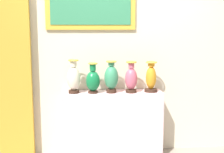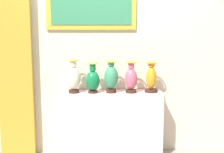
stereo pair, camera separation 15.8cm
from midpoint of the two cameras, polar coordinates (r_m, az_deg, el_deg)
display_shelf at (r=3.94m, az=1.16°, el=-8.79°), size 1.24×0.31×0.83m
back_wall at (r=3.97m, az=0.89°, el=5.89°), size 3.30×0.14×2.79m
curtain_gold at (r=3.97m, az=-16.36°, el=1.93°), size 0.42×0.08×2.31m
vase_ivory at (r=3.77m, az=-5.88°, el=-0.26°), size 0.16×0.16×0.41m
vase_emerald at (r=3.75m, az=-2.36°, el=-0.65°), size 0.17×0.17×0.37m
vase_jade at (r=3.76m, az=1.06°, el=-0.19°), size 0.17×0.17×0.39m
vase_rose at (r=3.77m, az=4.73°, el=-0.39°), size 0.15×0.15×0.39m
vase_amber at (r=3.83m, az=8.40°, el=-0.30°), size 0.16×0.16×0.38m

